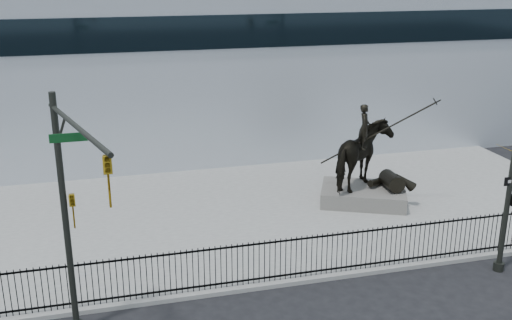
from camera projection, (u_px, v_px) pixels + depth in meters
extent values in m
plane|color=black|center=(309.00, 301.00, 18.78)|extent=(120.00, 120.00, 0.00)
cube|color=gray|center=(253.00, 214.00, 25.18)|extent=(30.00, 12.00, 0.15)
cube|color=silver|center=(198.00, 62.00, 35.75)|extent=(44.00, 14.00, 9.00)
cube|color=black|center=(296.00, 274.00, 19.83)|extent=(22.00, 0.05, 0.05)
cube|color=black|center=(297.00, 239.00, 19.44)|extent=(22.00, 0.05, 0.05)
cube|color=black|center=(297.00, 257.00, 19.65)|extent=(22.00, 0.03, 1.50)
cube|color=#625F59|center=(363.00, 195.00, 26.11)|extent=(4.28, 3.73, 0.67)
imported|color=black|center=(365.00, 156.00, 25.57)|extent=(3.38, 3.58, 2.86)
imported|color=black|center=(364.00, 127.00, 25.18)|extent=(0.71, 0.83, 1.93)
cylinder|color=black|center=(376.00, 134.00, 25.19)|extent=(4.21, 1.96, 2.91)
cylinder|color=black|center=(65.00, 219.00, 16.16)|extent=(0.18, 0.18, 7.00)
cylinder|color=black|center=(76.00, 126.00, 13.40)|extent=(1.47, 4.84, 0.12)
imported|color=#B88D14|center=(109.00, 182.00, 11.79)|extent=(0.18, 0.22, 1.10)
imported|color=#B88D14|center=(73.00, 212.00, 16.16)|extent=(0.16, 0.20, 1.00)
cube|color=#0C3F19|center=(69.00, 138.00, 14.34)|extent=(0.90, 0.03, 0.22)
cylinder|color=black|center=(499.00, 266.00, 20.62)|extent=(0.36, 0.36, 0.30)
cylinder|color=black|center=(511.00, 175.00, 19.58)|extent=(0.18, 0.18, 7.00)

